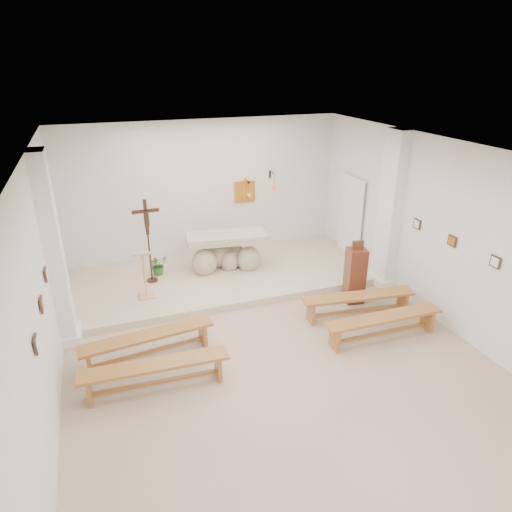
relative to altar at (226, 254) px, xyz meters
name	(u,v)px	position (x,y,z in m)	size (l,w,h in m)	color
ground	(280,364)	(-0.15, -3.74, -0.52)	(7.00, 10.00, 0.00)	tan
wall_left	(39,310)	(-3.64, -3.74, 1.23)	(0.02, 10.00, 3.50)	silver
wall_right	(461,243)	(3.34, -3.74, 1.23)	(0.02, 10.00, 3.50)	silver
wall_back	(205,191)	(-0.15, 1.25, 1.23)	(7.00, 0.02, 3.50)	silver
ceiling	(285,159)	(-0.15, -3.74, 2.97)	(7.00, 10.00, 0.02)	silver
sanctuary_platform	(223,276)	(-0.15, -0.24, -0.44)	(6.98, 3.00, 0.15)	#BEA992
pilaster_left	(55,253)	(-3.52, -1.74, 1.23)	(0.26, 0.55, 3.50)	white
pilaster_right	(390,212)	(3.22, -1.74, 1.23)	(0.26, 0.55, 3.50)	white
gold_wall_relief	(245,192)	(0.90, 1.22, 1.13)	(0.55, 0.04, 0.55)	gold
sanctuary_lamp	(274,186)	(1.60, 0.97, 1.29)	(0.11, 0.36, 0.44)	black
station_frame_left_front	(36,344)	(-3.62, -4.54, 1.20)	(0.03, 0.20, 0.20)	#3E271B
station_frame_left_mid	(42,304)	(-3.62, -3.54, 1.20)	(0.03, 0.20, 0.20)	#3E271B
station_frame_left_rear	(46,274)	(-3.62, -2.54, 1.20)	(0.03, 0.20, 0.20)	#3E271B
station_frame_right_front	(495,262)	(3.32, -4.54, 1.20)	(0.03, 0.20, 0.20)	#3E271B
station_frame_right_mid	(452,241)	(3.32, -3.54, 1.20)	(0.03, 0.20, 0.20)	#3E271B
station_frame_right_rear	(417,224)	(3.32, -2.54, 1.20)	(0.03, 0.20, 0.20)	#3E271B
radiator_left	(66,310)	(-3.58, -1.04, -0.25)	(0.10, 0.85, 0.52)	silver
radiator_right	(367,261)	(3.28, -1.04, -0.25)	(0.10, 0.85, 0.52)	silver
altar	(226,254)	(0.00, 0.00, 0.00)	(1.95, 0.98, 0.96)	#C1AF93
lectern	(145,274)	(-2.00, -0.81, 0.16)	(0.39, 0.33, 1.07)	tan
crucifix_stand	(148,235)	(-1.78, -0.09, 0.74)	(0.58, 0.25, 1.92)	#331B10
potted_plant	(158,265)	(-1.58, 0.21, -0.13)	(0.43, 0.38, 0.48)	#2E5D25
donation_pedestal	(355,275)	(2.17, -2.22, 0.09)	(0.43, 0.43, 1.39)	brown
bench_left_front	(148,340)	(-2.23, -2.81, -0.16)	(2.32, 0.63, 0.48)	#AD6C32
bench_right_front	(358,300)	(1.92, -2.81, -0.16)	(2.32, 0.65, 0.48)	#AD6C32
bench_left_second	(155,370)	(-2.23, -3.67, -0.16)	(2.31, 0.47, 0.48)	#AD6C32
bench_right_second	(383,322)	(1.92, -3.67, -0.16)	(2.30, 0.40, 0.48)	#AD6C32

